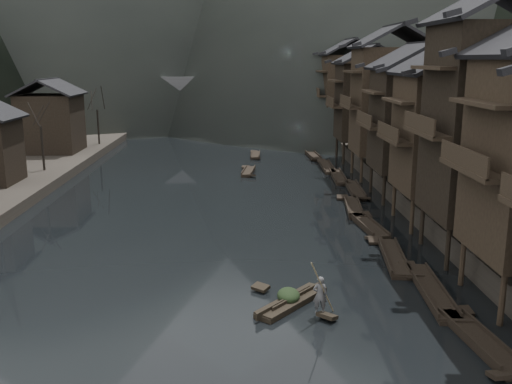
{
  "coord_description": "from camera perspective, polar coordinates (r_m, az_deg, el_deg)",
  "views": [
    {
      "loc": [
        2.35,
        -27.21,
        11.96
      ],
      "look_at": [
        3.41,
        13.07,
        2.5
      ],
      "focal_mm": 40.0,
      "sensor_mm": 36.0,
      "label": 1
    }
  ],
  "objects": [
    {
      "name": "water",
      "position": [
        29.81,
        -6.01,
        -10.51
      ],
      "size": [
        300.0,
        300.0,
        0.0
      ],
      "primitive_type": "plane",
      "color": "black",
      "rests_on": "ground"
    },
    {
      "name": "right_bank",
      "position": [
        75.53,
        24.17,
        3.63
      ],
      "size": [
        40.0,
        200.0,
        1.8
      ],
      "primitive_type": "cube",
      "color": "#2D2823",
      "rests_on": "ground"
    },
    {
      "name": "stilt_houses",
      "position": [
        48.86,
        16.51,
        9.21
      ],
      "size": [
        9.0,
        67.6,
        16.35
      ],
      "color": "black",
      "rests_on": "ground"
    },
    {
      "name": "moored_sampans",
      "position": [
        56.28,
        8.39,
        1.01
      ],
      "size": [
        3.2,
        71.48,
        0.47
      ],
      "color": "black",
      "rests_on": "water"
    },
    {
      "name": "midriver_boats",
      "position": [
        82.6,
        0.08,
        5.03
      ],
      "size": [
        8.11,
        48.69,
        0.45
      ],
      "color": "black",
      "rests_on": "water"
    },
    {
      "name": "stone_bridge",
      "position": [
        99.47,
        -2.9,
        9.25
      ],
      "size": [
        40.0,
        6.0,
        9.0
      ],
      "color": "#4C4C4F",
      "rests_on": "ground"
    },
    {
      "name": "hero_sampan",
      "position": [
        28.89,
        3.61,
        -10.82
      ],
      "size": [
        4.06,
        4.53,
        0.44
      ],
      "color": "black",
      "rests_on": "water"
    },
    {
      "name": "cargo_heap",
      "position": [
        28.81,
        3.28,
        -9.63
      ],
      "size": [
        1.15,
        1.5,
        0.69
      ],
      "primitive_type": "ellipsoid",
      "color": "black",
      "rests_on": "hero_sampan"
    },
    {
      "name": "boatman",
      "position": [
        27.3,
        6.42,
        -9.72
      ],
      "size": [
        0.68,
        0.46,
        1.84
      ],
      "primitive_type": "imported",
      "rotation": [
        0.0,
        0.0,
        3.17
      ],
      "color": "#57575A",
      "rests_on": "hero_sampan"
    },
    {
      "name": "bamboo_pole",
      "position": [
        26.41,
        6.99,
        -4.41
      ],
      "size": [
        1.55,
        1.66,
        3.46
      ],
      "primitive_type": "cylinder",
      "rotation": [
        0.56,
        0.0,
        -0.75
      ],
      "color": "#8C7A51",
      "rests_on": "boatman"
    }
  ]
}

